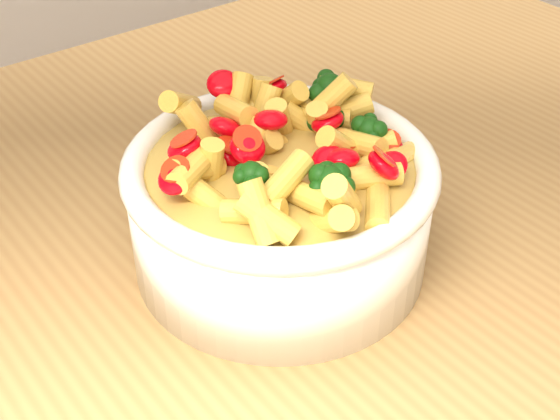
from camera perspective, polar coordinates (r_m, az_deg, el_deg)
table at (r=0.69m, az=-3.30°, el=-8.46°), size 1.20×0.80×0.90m
serving_bowl at (r=0.57m, az=0.00°, el=0.10°), size 0.23×0.23×0.10m
pasta_salad at (r=0.54m, az=0.00°, el=5.26°), size 0.18×0.18×0.04m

